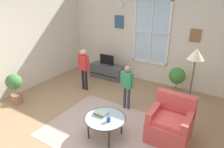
# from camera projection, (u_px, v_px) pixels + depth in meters

# --- Properties ---
(ground_plane) EXTENTS (6.46, 6.55, 0.02)m
(ground_plane) POSITION_uv_depth(u_px,v_px,m) (98.00, 133.00, 4.18)
(ground_plane) COLOR #9E7A56
(back_wall) EXTENTS (5.86, 0.17, 2.96)m
(back_wall) POSITION_uv_depth(u_px,v_px,m) (156.00, 35.00, 5.99)
(back_wall) COLOR beige
(back_wall) RESTS_ON ground_plane
(area_rug) EXTENTS (2.64, 2.00, 0.01)m
(area_rug) POSITION_uv_depth(u_px,v_px,m) (111.00, 130.00, 4.23)
(area_rug) COLOR tan
(area_rug) RESTS_ON ground_plane
(tv_stand) EXTENTS (1.12, 0.43, 0.45)m
(tv_stand) POSITION_uv_depth(u_px,v_px,m) (107.00, 71.00, 6.72)
(tv_stand) COLOR #4C4C51
(tv_stand) RESTS_ON ground_plane
(television) EXTENTS (0.50, 0.08, 0.34)m
(television) POSITION_uv_depth(u_px,v_px,m) (107.00, 60.00, 6.57)
(television) COLOR #4C4C4C
(television) RESTS_ON tv_stand
(armchair) EXTENTS (0.76, 0.74, 0.87)m
(armchair) POSITION_uv_depth(u_px,v_px,m) (170.00, 124.00, 3.91)
(armchair) COLOR #D14C47
(armchair) RESTS_ON ground_plane
(coffee_table) EXTENTS (0.81, 0.81, 0.43)m
(coffee_table) POSITION_uv_depth(u_px,v_px,m) (105.00, 119.00, 3.93)
(coffee_table) COLOR #99B2B7
(coffee_table) RESTS_ON ground_plane
(book_stack) EXTENTS (0.25, 0.17, 0.06)m
(book_stack) POSITION_uv_depth(u_px,v_px,m) (101.00, 113.00, 4.01)
(book_stack) COLOR #C082A9
(book_stack) RESTS_ON coffee_table
(cup) EXTENTS (0.08, 0.08, 0.11)m
(cup) POSITION_uv_depth(u_px,v_px,m) (109.00, 119.00, 3.79)
(cup) COLOR #334C8C
(cup) RESTS_ON coffee_table
(remote_near_books) EXTENTS (0.07, 0.15, 0.02)m
(remote_near_books) POSITION_uv_depth(u_px,v_px,m) (103.00, 115.00, 4.00)
(remote_near_books) COLOR black
(remote_near_books) RESTS_ON coffee_table
(person_red_shirt) EXTENTS (0.37, 0.17, 1.22)m
(person_red_shirt) POSITION_uv_depth(u_px,v_px,m) (84.00, 65.00, 5.70)
(person_red_shirt) COLOR black
(person_red_shirt) RESTS_ON ground_plane
(person_green_shirt) EXTENTS (0.34, 0.15, 1.12)m
(person_green_shirt) POSITION_uv_depth(u_px,v_px,m) (127.00, 82.00, 4.77)
(person_green_shirt) COLOR #333851
(person_green_shirt) RESTS_ON ground_plane
(potted_plant_by_window) EXTENTS (0.44, 0.44, 0.81)m
(potted_plant_by_window) POSITION_uv_depth(u_px,v_px,m) (177.00, 78.00, 5.47)
(potted_plant_by_window) COLOR #9E6B4C
(potted_plant_by_window) RESTS_ON ground_plane
(potted_plant_corner) EXTENTS (0.40, 0.40, 0.79)m
(potted_plant_corner) POSITION_uv_depth(u_px,v_px,m) (15.00, 86.00, 5.12)
(potted_plant_corner) COLOR #9E6B4C
(potted_plant_corner) RESTS_ON ground_plane
(floor_lamp) EXTENTS (0.32, 0.32, 1.70)m
(floor_lamp) POSITION_uv_depth(u_px,v_px,m) (195.00, 62.00, 3.92)
(floor_lamp) COLOR black
(floor_lamp) RESTS_ON ground_plane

